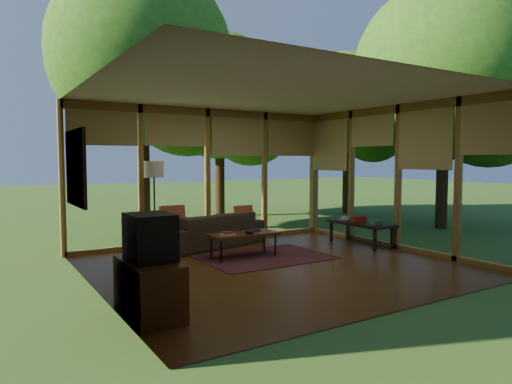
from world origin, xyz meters
TOP-DOWN VIEW (x-y plane):
  - floor at (0.00, 0.00)m, footprint 5.50×5.50m
  - ceiling at (0.00, 0.00)m, footprint 5.50×5.50m
  - wall_left at (-2.75, 0.00)m, footprint 0.04×5.00m
  - wall_front at (0.00, -2.50)m, footprint 5.50×0.04m
  - window_wall_back at (0.00, 2.50)m, footprint 5.50×0.12m
  - window_wall_right at (2.75, 0.00)m, footprint 0.12×5.00m
  - exterior_lawn at (8.00, 8.00)m, footprint 40.00×40.00m
  - tree_nw at (-0.64, 4.65)m, footprint 4.21×4.21m
  - tree_ne at (2.22, 6.38)m, footprint 3.75×3.75m
  - tree_se at (5.66, 1.24)m, footprint 4.27×4.27m
  - tree_far at (5.86, 4.86)m, footprint 3.14×3.14m
  - rug at (0.18, 0.63)m, footprint 2.16×1.53m
  - sofa at (-0.22, 2.00)m, footprint 2.37×1.39m
  - pillow_left at (-0.97, 1.95)m, footprint 0.45×0.24m
  - pillow_right at (0.53, 1.95)m, footprint 0.37×0.20m
  - ct_book_lower at (-0.49, 0.75)m, footprint 0.23×0.19m
  - ct_book_upper at (-0.49, 0.75)m, footprint 0.19×0.15m
  - ct_book_side at (0.11, 0.88)m, footprint 0.22×0.17m
  - ct_bowl at (-0.09, 0.70)m, footprint 0.16×0.16m
  - media_cabinet at (-2.47, -1.19)m, footprint 0.50×1.00m
  - television at (-2.45, -1.19)m, footprint 0.45×0.55m
  - console_book_a at (2.40, 0.20)m, footprint 0.21×0.16m
  - console_book_b at (2.40, 0.65)m, footprint 0.29×0.26m
  - console_book_c at (2.40, 1.05)m, footprint 0.24×0.21m
  - floor_lamp at (-1.21, 2.23)m, footprint 0.36×0.36m
  - coffee_table at (-0.14, 0.80)m, footprint 1.20×0.50m
  - side_console at (2.40, 0.60)m, footprint 0.60×1.40m
  - wall_painting at (-2.71, 1.40)m, footprint 0.06×1.35m

SIDE VIEW (x-z plane):
  - exterior_lawn at x=8.00m, z-range -0.01..-0.01m
  - floor at x=0.00m, z-range 0.00..0.00m
  - rug at x=0.18m, z-range 0.00..0.01m
  - media_cabinet at x=-2.47m, z-range 0.00..0.60m
  - sofa at x=-0.22m, z-range 0.00..0.65m
  - coffee_table at x=-0.14m, z-range 0.18..0.60m
  - side_console at x=2.40m, z-range 0.18..0.64m
  - ct_book_side at x=0.11m, z-range 0.42..0.46m
  - ct_book_lower at x=-0.49m, z-range 0.42..0.46m
  - ct_bowl at x=-0.09m, z-range 0.42..0.50m
  - ct_book_upper at x=-0.49m, z-range 0.45..0.48m
  - console_book_c at x=2.40m, z-range 0.46..0.51m
  - console_book_a at x=2.40m, z-range 0.46..0.53m
  - console_book_b at x=2.40m, z-range 0.46..0.57m
  - pillow_right at x=0.53m, z-range 0.37..0.76m
  - pillow_left at x=-0.97m, z-range 0.37..0.84m
  - television at x=-2.45m, z-range 0.60..1.10m
  - wall_left at x=-2.75m, z-range 0.00..2.70m
  - wall_front at x=0.00m, z-range 0.00..2.70m
  - window_wall_back at x=0.00m, z-range 0.00..2.70m
  - window_wall_right at x=2.75m, z-range 0.00..2.70m
  - floor_lamp at x=-1.21m, z-range 0.58..2.23m
  - wall_painting at x=-2.71m, z-range 0.98..2.12m
  - ceiling at x=0.00m, z-range 2.70..2.70m
  - tree_far at x=5.86m, z-range 0.92..5.92m
  - tree_ne at x=2.22m, z-range 0.84..6.29m
  - tree_se at x=5.66m, z-range 0.82..6.75m
  - tree_nw at x=-0.64m, z-range 0.99..7.20m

